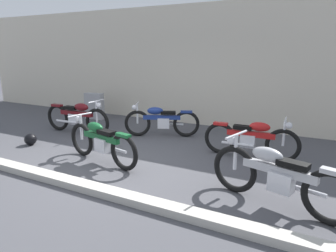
% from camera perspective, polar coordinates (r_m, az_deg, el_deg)
% --- Properties ---
extents(ground_plane, '(40.00, 40.00, 0.00)m').
position_cam_1_polar(ground_plane, '(6.11, -9.45, -6.76)').
color(ground_plane, '#47474C').
extents(building_wall, '(18.00, 0.30, 3.47)m').
position_cam_1_polar(building_wall, '(9.06, 4.94, 11.43)').
color(building_wall, beige).
rests_on(building_wall, ground_plane).
extents(curb_strip, '(18.00, 0.24, 0.12)m').
position_cam_1_polar(curb_strip, '(5.21, -17.92, -10.34)').
color(curb_strip, '#B7B2A8').
rests_on(curb_strip, ground_plane).
extents(stone_marker, '(0.65, 0.26, 0.84)m').
position_cam_1_polar(stone_marker, '(9.97, -13.92, 3.71)').
color(stone_marker, '#9E9EA3').
rests_on(stone_marker, ground_plane).
extents(helmet, '(0.28, 0.28, 0.28)m').
position_cam_1_polar(helmet, '(7.74, -24.87, -2.32)').
color(helmet, black).
rests_on(helmet, ground_plane).
extents(motorcycle_green, '(1.98, 0.66, 0.90)m').
position_cam_1_polar(motorcycle_green, '(6.02, -12.76, -2.87)').
color(motorcycle_green, black).
rests_on(motorcycle_green, ground_plane).
extents(motorcycle_maroon, '(2.10, 0.58, 0.94)m').
position_cam_1_polar(motorcycle_maroon, '(8.33, -17.02, 1.70)').
color(motorcycle_maroon, black).
rests_on(motorcycle_maroon, ground_plane).
extents(motorcycle_red, '(1.96, 0.55, 0.88)m').
position_cam_1_polar(motorcycle_red, '(6.34, 15.65, -2.28)').
color(motorcycle_red, black).
rests_on(motorcycle_red, ground_plane).
extents(motorcycle_blue, '(1.80, 0.96, 0.87)m').
position_cam_1_polar(motorcycle_blue, '(7.67, -1.32, 1.04)').
color(motorcycle_blue, black).
rests_on(motorcycle_blue, ground_plane).
extents(motorcycle_silver, '(2.07, 0.80, 0.95)m').
position_cam_1_polar(motorcycle_silver, '(4.50, 20.15, -8.99)').
color(motorcycle_silver, black).
rests_on(motorcycle_silver, ground_plane).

